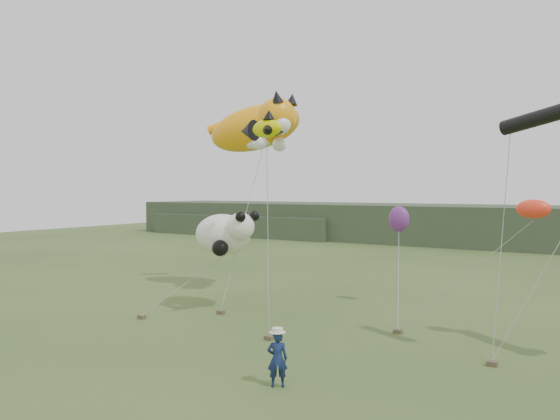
{
  "coord_description": "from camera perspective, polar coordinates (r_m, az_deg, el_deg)",
  "views": [
    {
      "loc": [
        10.05,
        -13.34,
        5.62
      ],
      "look_at": [
        -0.41,
        3.0,
        4.9
      ],
      "focal_mm": 35.0,
      "sensor_mm": 36.0,
      "label": 1
    }
  ],
  "objects": [
    {
      "name": "ground",
      "position": [
        17.62,
        -4.32,
        -16.49
      ],
      "size": [
        120.0,
        120.0,
        0.0
      ],
      "primitive_type": "plane",
      "color": "#385123",
      "rests_on": "ground"
    },
    {
      "name": "headland",
      "position": [
        59.62,
        19.8,
        -1.57
      ],
      "size": [
        90.0,
        13.0,
        4.0
      ],
      "color": "#2D3D28",
      "rests_on": "ground"
    },
    {
      "name": "festival_attendant",
      "position": [
        16.1,
        -0.28,
        -15.3
      ],
      "size": [
        0.7,
        0.65,
        1.6
      ],
      "primitive_type": "imported",
      "rotation": [
        0.0,
        0.0,
        3.74
      ],
      "color": "#14224B",
      "rests_on": "ground"
    },
    {
      "name": "sandbag_anchors",
      "position": [
        22.02,
        1.2,
        -12.46
      ],
      "size": [
        14.53,
        3.96,
        0.16
      ],
      "color": "brown",
      "rests_on": "ground"
    },
    {
      "name": "cat_kite",
      "position": [
        29.66,
        -2.18,
        8.72
      ],
      "size": [
        6.97,
        3.95,
        3.43
      ],
      "color": "orange",
      "rests_on": "ground"
    },
    {
      "name": "fish_kite",
      "position": [
        22.85,
        -2.12,
        8.48
      ],
      "size": [
        2.27,
        1.56,
        1.2
      ],
      "color": "#DDDD00",
      "rests_on": "ground"
    },
    {
      "name": "panda_kite",
      "position": [
        25.92,
        -5.74,
        -2.48
      ],
      "size": [
        3.43,
        2.22,
        2.13
      ],
      "color": "white",
      "rests_on": "ground"
    },
    {
      "name": "misc_kites",
      "position": [
        24.82,
        16.64,
        -0.58
      ],
      "size": [
        7.6,
        4.58,
        1.71
      ],
      "color": "#FF371E",
      "rests_on": "ground"
    }
  ]
}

